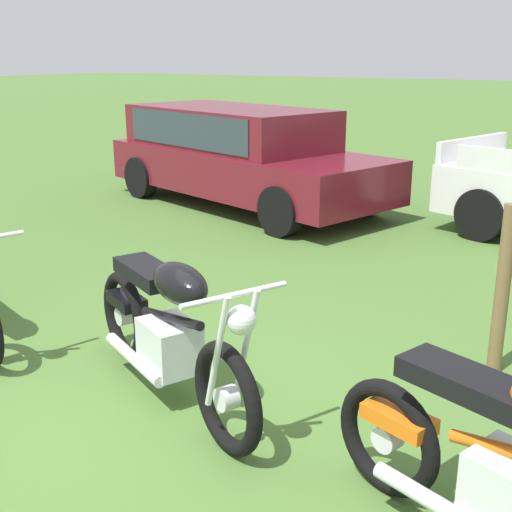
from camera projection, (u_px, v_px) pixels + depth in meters
The scene contains 4 objects.
ground_plane at pixel (138, 418), 4.12m from camera, with size 120.00×120.00×0.00m, color #476B2D.
motorcycle_black at pixel (169, 330), 4.22m from camera, with size 1.98×1.12×1.02m.
car_burgundy at pixel (238, 149), 9.84m from camera, with size 4.89×2.94×1.43m.
fence_post_wooden at pixel (502, 290), 4.58m from camera, with size 0.10×0.10×1.22m, color brown.
Camera 1 is at (2.58, -2.68, 2.17)m, focal length 46.35 mm.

